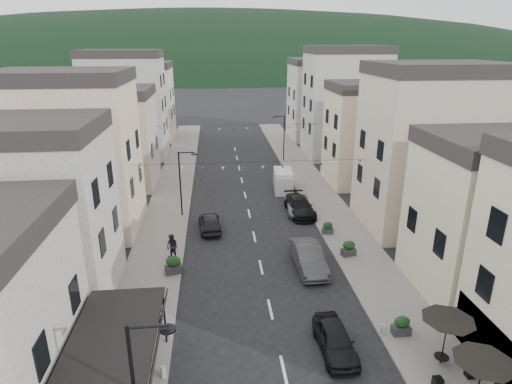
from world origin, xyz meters
TOP-DOWN VIEW (x-y plane):
  - sidewalk_left at (-7.50, 32.00)m, footprint 4.00×76.00m
  - sidewalk_right at (7.50, 32.00)m, footprint 4.00×76.00m
  - hill_backdrop at (0.00, 300.00)m, footprint 640.00×360.00m
  - boutique_awning at (-7.25, 5.00)m, footprint 3.77×7.50m
  - buildings_row_left at (-14.50, 37.75)m, footprint 10.20×54.16m
  - buildings_row_right at (14.50, 36.59)m, footprint 10.20×54.16m
  - cafe_terrace at (7.70, 2.80)m, footprint 2.50×8.10m
  - streetlamp_left_near at (-5.82, 2.00)m, footprint 1.70×0.56m
  - streetlamp_left_far at (-5.82, 26.00)m, footprint 1.70×0.56m
  - streetlamp_right_far at (5.82, 44.00)m, footprint 1.70×0.56m
  - bollards at (0.00, 5.50)m, footprint 11.66×10.26m
  - bunting_near at (0.00, 22.00)m, footprint 19.00×0.28m
  - bunting_far at (0.00, 38.00)m, footprint 19.00×0.28m
  - parked_car_a at (2.80, 7.08)m, footprint 1.74×4.15m
  - parked_car_b at (3.26, 15.55)m, footprint 1.90×5.13m
  - parked_car_c at (4.60, 25.81)m, footprint 2.51×5.02m
  - parked_car_d at (4.60, 25.43)m, footprint 2.43×5.32m
  - parked_car_e at (-3.57, 22.67)m, footprint 2.08×4.40m
  - delivery_van at (4.16, 32.34)m, footprint 2.26×4.81m
  - pedestrian_a at (-6.34, 9.66)m, footprint 0.73×0.56m
  - pedestrian_b at (-6.23, 17.66)m, footprint 1.17×1.12m
  - planter_la at (-7.07, 7.55)m, footprint 1.27×0.98m
  - planter_lb at (-6.00, 15.60)m, footprint 1.26×0.91m
  - planter_ra at (6.67, 7.92)m, footprint 0.98×0.56m
  - planter_rb at (6.56, 16.93)m, footprint 1.14×0.82m
  - planter_rc at (6.00, 20.79)m, footprint 0.95×0.59m

SIDE VIEW (x-z plane):
  - hill_backdrop at x=0.00m, z-range -35.00..35.00m
  - sidewalk_left at x=-7.50m, z-range 0.00..0.12m
  - sidewalk_right at x=7.50m, z-range 0.00..0.12m
  - bollards at x=0.00m, z-range 0.12..0.72m
  - planter_rc at x=6.00m, z-range 0.11..1.11m
  - planter_ra at x=6.67m, z-range 0.10..1.19m
  - planter_rb at x=6.56m, z-range 0.10..1.26m
  - parked_car_c at x=4.60m, z-range 0.00..1.37m
  - parked_car_a at x=2.80m, z-range 0.00..1.40m
  - parked_car_e at x=-3.57m, z-range 0.00..1.45m
  - planter_la at x=-7.07m, z-range 0.10..1.36m
  - planter_lb at x=-6.00m, z-range 0.10..1.37m
  - parked_car_d at x=4.60m, z-range 0.00..1.51m
  - parked_car_b at x=3.26m, z-range 0.00..1.68m
  - pedestrian_a at x=-6.34m, z-range 0.12..1.92m
  - pedestrian_b at x=-6.23m, z-range 0.12..2.02m
  - delivery_van at x=4.16m, z-range -0.02..2.21m
  - cafe_terrace at x=7.70m, z-range 1.09..3.62m
  - boutique_awning at x=-7.25m, z-range 1.48..4.75m
  - streetlamp_left_near at x=-5.82m, z-range 0.70..6.70m
  - streetlamp_left_far at x=-5.82m, z-range 0.70..6.70m
  - streetlamp_right_far at x=5.82m, z-range 0.70..6.70m
  - bunting_near at x=0.00m, z-range 5.34..5.96m
  - bunting_far at x=0.00m, z-range 5.34..5.96m
  - buildings_row_left at x=-14.50m, z-range -0.88..13.12m
  - buildings_row_right at x=14.50m, z-range -0.93..13.57m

